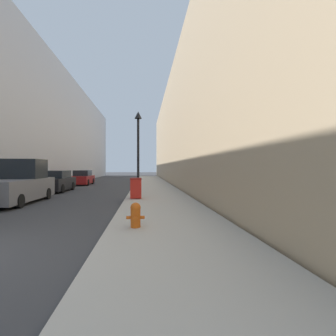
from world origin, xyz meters
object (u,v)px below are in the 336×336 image
Objects in this scene: trash_bin at (136,188)px; parked_sedan_far at (83,178)px; lamppost at (138,142)px; pickup_truck at (17,185)px; fire_hydrant at (136,214)px; parked_sedan_near at (56,182)px.

parked_sedan_far is at bearing 113.31° from trash_bin.
lamppost is 7.15m from pickup_truck.
parked_sedan_near reaches higher than fire_hydrant.
parked_sedan_far is at bearing 106.63° from fire_hydrant.
parked_sedan_far is (0.19, 7.85, -0.03)m from parked_sedan_near.
pickup_truck is at bearing -88.97° from parked_sedan_near.
pickup_truck is 14.28m from parked_sedan_far.
fire_hydrant is 14.78m from parked_sedan_near.
lamppost reaches higher than pickup_truck.
lamppost reaches higher than trash_bin.
pickup_truck is (-6.24, -2.43, -2.51)m from lamppost.
parked_sedan_near is 1.06× the size of parked_sedan_far.
trash_bin is at bearing -45.07° from parked_sedan_near.
pickup_truck is (-6.38, 6.85, 0.42)m from fire_hydrant.
trash_bin is 3.56m from lamppost.
trash_bin is at bearing 91.74° from fire_hydrant.
parked_sedan_near is 7.85m from parked_sedan_far.
parked_sedan_near is at bearing 134.93° from trash_bin.
parked_sedan_near is (-6.35, 4.00, -2.69)m from lamppost.
parked_sedan_near reaches higher than parked_sedan_far.
fire_hydrant is at bearing -88.26° from trash_bin.
parked_sedan_far is (-6.31, 21.13, 0.20)m from fire_hydrant.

